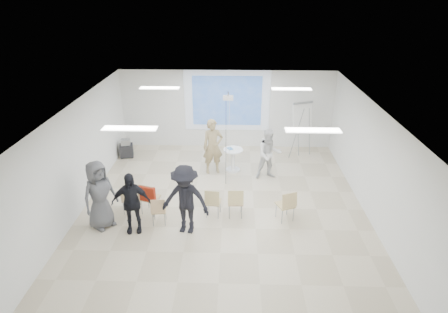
{
  "coord_description": "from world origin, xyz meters",
  "views": [
    {
      "loc": [
        0.31,
        -9.14,
        5.86
      ],
      "look_at": [
        0.0,
        0.8,
        1.25
      ],
      "focal_mm": 30.0,
      "sensor_mm": 36.0,
      "label": 1
    }
  ],
  "objects_px": {
    "player_right": "(269,152)",
    "chair_right_far": "(287,204)",
    "chair_left_mid": "(148,196)",
    "flipchart_easel": "(302,117)",
    "audience_left": "(131,199)",
    "chair_left_inner": "(159,209)",
    "av_cart": "(126,149)",
    "chair_right_inner": "(236,201)",
    "laptop": "(159,209)",
    "audience_mid": "(185,195)",
    "audience_outer": "(99,191)",
    "player_left": "(213,143)",
    "pedestal_table": "(233,158)",
    "chair_center": "(213,201)",
    "chair_far_left": "(128,197)"
  },
  "relations": [
    {
      "from": "player_right",
      "to": "pedestal_table",
      "type": "bearing_deg",
      "value": 147.18
    },
    {
      "from": "player_right",
      "to": "chair_center",
      "type": "height_order",
      "value": "player_right"
    },
    {
      "from": "laptop",
      "to": "flipchart_easel",
      "type": "distance_m",
      "value": 6.31
    },
    {
      "from": "chair_left_mid",
      "to": "chair_center",
      "type": "xyz_separation_m",
      "value": [
        1.77,
        -0.08,
        -0.06
      ]
    },
    {
      "from": "chair_right_inner",
      "to": "audience_mid",
      "type": "height_order",
      "value": "audience_mid"
    },
    {
      "from": "player_left",
      "to": "chair_right_inner",
      "type": "xyz_separation_m",
      "value": [
        0.76,
        -2.71,
        -0.54
      ]
    },
    {
      "from": "chair_right_inner",
      "to": "laptop",
      "type": "relative_size",
      "value": 2.99
    },
    {
      "from": "player_left",
      "to": "chair_far_left",
      "type": "height_order",
      "value": "player_left"
    },
    {
      "from": "chair_left_mid",
      "to": "flipchart_easel",
      "type": "bearing_deg",
      "value": 58.31
    },
    {
      "from": "player_right",
      "to": "chair_right_far",
      "type": "height_order",
      "value": "player_right"
    },
    {
      "from": "flipchart_easel",
      "to": "audience_outer",
      "type": "bearing_deg",
      "value": -162.67
    },
    {
      "from": "chair_right_far",
      "to": "player_left",
      "type": "bearing_deg",
      "value": 104.9
    },
    {
      "from": "chair_right_inner",
      "to": "laptop",
      "type": "distance_m",
      "value": 2.05
    },
    {
      "from": "player_right",
      "to": "audience_outer",
      "type": "xyz_separation_m",
      "value": [
        -4.57,
        -2.86,
        0.11
      ]
    },
    {
      "from": "chair_left_mid",
      "to": "flipchart_easel",
      "type": "relative_size",
      "value": 0.46
    },
    {
      "from": "pedestal_table",
      "to": "chair_center",
      "type": "distance_m",
      "value": 2.87
    },
    {
      "from": "player_right",
      "to": "av_cart",
      "type": "relative_size",
      "value": 2.68
    },
    {
      "from": "chair_center",
      "to": "player_left",
      "type": "bearing_deg",
      "value": 100.74
    },
    {
      "from": "chair_left_inner",
      "to": "av_cart",
      "type": "relative_size",
      "value": 1.16
    },
    {
      "from": "chair_right_inner",
      "to": "av_cart",
      "type": "relative_size",
      "value": 1.27
    },
    {
      "from": "audience_mid",
      "to": "av_cart",
      "type": "relative_size",
      "value": 3.03
    },
    {
      "from": "audience_left",
      "to": "chair_right_far",
      "type": "bearing_deg",
      "value": -0.45
    },
    {
      "from": "player_right",
      "to": "chair_left_inner",
      "type": "height_order",
      "value": "player_right"
    },
    {
      "from": "chair_right_inner",
      "to": "audience_mid",
      "type": "bearing_deg",
      "value": -154.05
    },
    {
      "from": "pedestal_table",
      "to": "av_cart",
      "type": "distance_m",
      "value": 4.06
    },
    {
      "from": "player_left",
      "to": "audience_mid",
      "type": "distance_m",
      "value": 3.42
    },
    {
      "from": "chair_far_left",
      "to": "audience_left",
      "type": "height_order",
      "value": "audience_left"
    },
    {
      "from": "chair_left_inner",
      "to": "chair_right_inner",
      "type": "xyz_separation_m",
      "value": [
        2.02,
        0.4,
        0.05
      ]
    },
    {
      "from": "chair_left_mid",
      "to": "laptop",
      "type": "height_order",
      "value": "chair_left_mid"
    },
    {
      "from": "chair_right_inner",
      "to": "laptop",
      "type": "bearing_deg",
      "value": -173.26
    },
    {
      "from": "audience_left",
      "to": "chair_left_mid",
      "type": "bearing_deg",
      "value": 64.15
    },
    {
      "from": "audience_left",
      "to": "audience_outer",
      "type": "relative_size",
      "value": 0.91
    },
    {
      "from": "chair_right_inner",
      "to": "laptop",
      "type": "xyz_separation_m",
      "value": [
        -2.03,
        -0.31,
        -0.09
      ]
    },
    {
      "from": "audience_left",
      "to": "audience_mid",
      "type": "height_order",
      "value": "audience_mid"
    },
    {
      "from": "chair_left_mid",
      "to": "pedestal_table",
      "type": "bearing_deg",
      "value": 68.21
    },
    {
      "from": "chair_left_mid",
      "to": "audience_mid",
      "type": "xyz_separation_m",
      "value": [
        1.13,
        -0.76,
        0.5
      ]
    },
    {
      "from": "laptop",
      "to": "audience_outer",
      "type": "distance_m",
      "value": 1.6
    },
    {
      "from": "pedestal_table",
      "to": "chair_left_inner",
      "type": "xyz_separation_m",
      "value": [
        -1.93,
        -3.23,
        0.02
      ]
    },
    {
      "from": "chair_left_mid",
      "to": "audience_outer",
      "type": "height_order",
      "value": "audience_outer"
    },
    {
      "from": "chair_far_left",
      "to": "audience_outer",
      "type": "xyz_separation_m",
      "value": [
        -0.53,
        -0.66,
        0.55
      ]
    },
    {
      "from": "pedestal_table",
      "to": "chair_far_left",
      "type": "xyz_separation_m",
      "value": [
        -2.87,
        -2.67,
        0.04
      ]
    },
    {
      "from": "player_right",
      "to": "audience_mid",
      "type": "height_order",
      "value": "audience_mid"
    },
    {
      "from": "laptop",
      "to": "chair_center",
      "type": "bearing_deg",
      "value": -172.95
    },
    {
      "from": "player_right",
      "to": "chair_right_far",
      "type": "xyz_separation_m",
      "value": [
        0.3,
        -2.49,
        -0.4
      ]
    },
    {
      "from": "player_right",
      "to": "chair_right_inner",
      "type": "xyz_separation_m",
      "value": [
        -1.07,
        -2.36,
        -0.42
      ]
    },
    {
      "from": "audience_left",
      "to": "pedestal_table",
      "type": "bearing_deg",
      "value": 45.75
    },
    {
      "from": "chair_center",
      "to": "chair_right_far",
      "type": "height_order",
      "value": "chair_right_far"
    },
    {
      "from": "chair_left_inner",
      "to": "audience_outer",
      "type": "bearing_deg",
      "value": 178.09
    },
    {
      "from": "av_cart",
      "to": "chair_right_inner",
      "type": "bearing_deg",
      "value": -55.88
    },
    {
      "from": "chair_right_far",
      "to": "laptop",
      "type": "bearing_deg",
      "value": 161.07
    }
  ]
}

